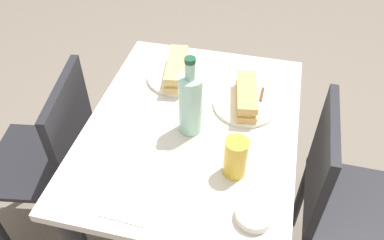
{
  "coord_description": "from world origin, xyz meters",
  "views": [
    {
      "loc": [
        0.96,
        0.23,
        1.71
      ],
      "look_at": [
        0.0,
        0.0,
        0.78
      ],
      "focal_mm": 36.55,
      "sensor_mm": 36.0,
      "label": 1
    }
  ],
  "objects_px": {
    "water_bottle": "(191,103)",
    "knife_near": "(261,101)",
    "plate_near": "(245,105)",
    "baguette_sandwich_far": "(176,69)",
    "dining_table": "(192,152)",
    "chair_far": "(338,197)",
    "beer_glass": "(236,157)",
    "knife_far": "(189,74)",
    "chair_near": "(56,156)",
    "olive_bowl": "(254,215)",
    "baguette_sandwich_near": "(246,96)",
    "plate_far": "(177,77)"
  },
  "relations": [
    {
      "from": "knife_near",
      "to": "water_bottle",
      "type": "relative_size",
      "value": 0.61
    },
    {
      "from": "chair_near",
      "to": "knife_near",
      "type": "relative_size",
      "value": 4.86
    },
    {
      "from": "knife_near",
      "to": "baguette_sandwich_near",
      "type": "bearing_deg",
      "value": -69.39
    },
    {
      "from": "knife_far",
      "to": "beer_glass",
      "type": "height_order",
      "value": "beer_glass"
    },
    {
      "from": "chair_near",
      "to": "water_bottle",
      "type": "height_order",
      "value": "water_bottle"
    },
    {
      "from": "baguette_sandwich_far",
      "to": "plate_far",
      "type": "bearing_deg",
      "value": 180.0
    },
    {
      "from": "plate_near",
      "to": "baguette_sandwich_far",
      "type": "xyz_separation_m",
      "value": [
        -0.1,
        -0.29,
        0.04
      ]
    },
    {
      "from": "chair_near",
      "to": "plate_far",
      "type": "xyz_separation_m",
      "value": [
        -0.3,
        0.44,
        0.26
      ]
    },
    {
      "from": "dining_table",
      "to": "knife_near",
      "type": "distance_m",
      "value": 0.32
    },
    {
      "from": "dining_table",
      "to": "knife_near",
      "type": "xyz_separation_m",
      "value": [
        -0.16,
        0.22,
        0.16
      ]
    },
    {
      "from": "chair_far",
      "to": "water_bottle",
      "type": "distance_m",
      "value": 0.67
    },
    {
      "from": "plate_far",
      "to": "baguette_sandwich_far",
      "type": "xyz_separation_m",
      "value": [
        0.0,
        0.0,
        0.04
      ]
    },
    {
      "from": "chair_far",
      "to": "chair_near",
      "type": "distance_m",
      "value": 1.12
    },
    {
      "from": "water_bottle",
      "to": "knife_near",
      "type": "bearing_deg",
      "value": 129.58
    },
    {
      "from": "plate_near",
      "to": "beer_glass",
      "type": "bearing_deg",
      "value": 1.38
    },
    {
      "from": "knife_far",
      "to": "chair_near",
      "type": "bearing_deg",
      "value": -57.26
    },
    {
      "from": "knife_near",
      "to": "plate_far",
      "type": "xyz_separation_m",
      "value": [
        -0.08,
        -0.34,
        -0.01
      ]
    },
    {
      "from": "chair_far",
      "to": "baguette_sandwich_far",
      "type": "height_order",
      "value": "chair_far"
    },
    {
      "from": "beer_glass",
      "to": "plate_far",
      "type": "bearing_deg",
      "value": -144.64
    },
    {
      "from": "baguette_sandwich_far",
      "to": "knife_far",
      "type": "distance_m",
      "value": 0.06
    },
    {
      "from": "chair_far",
      "to": "chair_near",
      "type": "height_order",
      "value": "same"
    },
    {
      "from": "knife_near",
      "to": "beer_glass",
      "type": "relative_size",
      "value": 1.33
    },
    {
      "from": "plate_near",
      "to": "water_bottle",
      "type": "relative_size",
      "value": 0.8
    },
    {
      "from": "chair_near",
      "to": "olive_bowl",
      "type": "xyz_separation_m",
      "value": [
        0.27,
        0.82,
        0.27
      ]
    },
    {
      "from": "water_bottle",
      "to": "chair_far",
      "type": "bearing_deg",
      "value": 92.67
    },
    {
      "from": "dining_table",
      "to": "baguette_sandwich_near",
      "type": "relative_size",
      "value": 4.12
    },
    {
      "from": "dining_table",
      "to": "water_bottle",
      "type": "relative_size",
      "value": 3.18
    },
    {
      "from": "dining_table",
      "to": "knife_far",
      "type": "bearing_deg",
      "value": -164.38
    },
    {
      "from": "baguette_sandwich_far",
      "to": "olive_bowl",
      "type": "relative_size",
      "value": 2.31
    },
    {
      "from": "chair_far",
      "to": "water_bottle",
      "type": "xyz_separation_m",
      "value": [
        0.03,
        -0.56,
        0.37
      ]
    },
    {
      "from": "plate_far",
      "to": "baguette_sandwich_far",
      "type": "relative_size",
      "value": 0.97
    },
    {
      "from": "plate_near",
      "to": "water_bottle",
      "type": "distance_m",
      "value": 0.26
    },
    {
      "from": "knife_near",
      "to": "beer_glass",
      "type": "bearing_deg",
      "value": -7.67
    },
    {
      "from": "plate_near",
      "to": "beer_glass",
      "type": "relative_size",
      "value": 1.73
    },
    {
      "from": "baguette_sandwich_near",
      "to": "knife_near",
      "type": "distance_m",
      "value": 0.06
    },
    {
      "from": "baguette_sandwich_far",
      "to": "water_bottle",
      "type": "xyz_separation_m",
      "value": [
        0.26,
        0.12,
        0.07
      ]
    },
    {
      "from": "plate_far",
      "to": "dining_table",
      "type": "bearing_deg",
      "value": 26.49
    },
    {
      "from": "dining_table",
      "to": "knife_near",
      "type": "height_order",
      "value": "knife_near"
    },
    {
      "from": "dining_table",
      "to": "chair_far",
      "type": "height_order",
      "value": "chair_far"
    },
    {
      "from": "plate_far",
      "to": "knife_near",
      "type": "bearing_deg",
      "value": 76.25
    },
    {
      "from": "chair_near",
      "to": "plate_near",
      "type": "distance_m",
      "value": 0.8
    },
    {
      "from": "chair_far",
      "to": "plate_far",
      "type": "bearing_deg",
      "value": -109.33
    },
    {
      "from": "chair_near",
      "to": "dining_table",
      "type": "bearing_deg",
      "value": 95.76
    },
    {
      "from": "knife_near",
      "to": "chair_far",
      "type": "bearing_deg",
      "value": 65.42
    },
    {
      "from": "plate_near",
      "to": "knife_near",
      "type": "xyz_separation_m",
      "value": [
        -0.02,
        0.05,
        0.01
      ]
    },
    {
      "from": "baguette_sandwich_far",
      "to": "olive_bowl",
      "type": "height_order",
      "value": "baguette_sandwich_far"
    },
    {
      "from": "dining_table",
      "to": "olive_bowl",
      "type": "relative_size",
      "value": 8.92
    },
    {
      "from": "plate_near",
      "to": "plate_far",
      "type": "relative_size",
      "value": 1.0
    },
    {
      "from": "olive_bowl",
      "to": "beer_glass",
      "type": "bearing_deg",
      "value": -152.55
    },
    {
      "from": "chair_near",
      "to": "knife_far",
      "type": "height_order",
      "value": "chair_near"
    }
  ]
}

